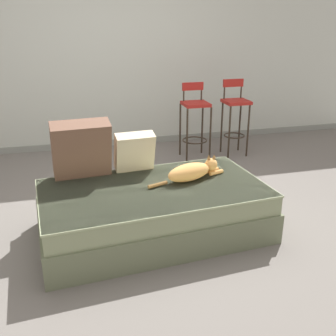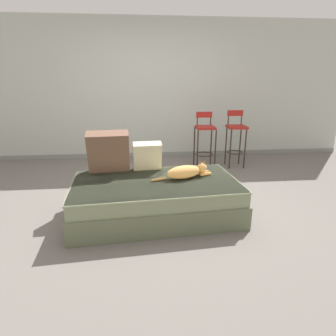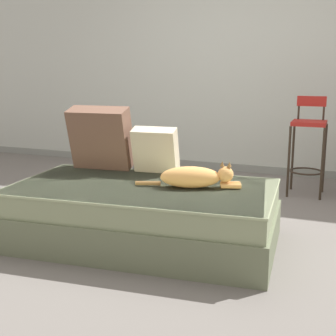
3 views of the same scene
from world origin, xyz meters
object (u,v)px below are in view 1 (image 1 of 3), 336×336
object	(u,v)px
couch	(154,210)
throw_pillow_corner	(81,149)
cat	(192,171)
bar_stool_near_window	(195,116)
bar_stool_by_doorway	(235,111)
throw_pillow_middle	(134,152)

from	to	relation	value
couch	throw_pillow_corner	size ratio (longest dim) A/B	3.75
cat	throw_pillow_corner	bearing A→B (deg)	162.00
couch	bar_stool_near_window	distance (m)	2.08
couch	throw_pillow_corner	xyz separation A→B (m)	(-0.55, 0.38, 0.47)
cat	bar_stool_by_doorway	world-z (taller)	bar_stool_by_doorway
cat	throw_pillow_middle	bearing A→B (deg)	142.96
bar_stool_near_window	cat	bearing A→B (deg)	-109.22
cat	bar_stool_near_window	distance (m)	1.83
couch	cat	xyz separation A→B (m)	(0.36, 0.08, 0.28)
cat	bar_stool_near_window	size ratio (longest dim) A/B	0.75
throw_pillow_corner	bar_stool_by_doorway	bearing A→B (deg)	34.77
bar_stool_near_window	couch	bearing A→B (deg)	-117.99
throw_pillow_middle	cat	distance (m)	0.56
throw_pillow_corner	bar_stool_by_doorway	world-z (taller)	bar_stool_by_doorway
throw_pillow_middle	cat	xyz separation A→B (m)	(0.44, -0.33, -0.11)
cat	bar_stool_near_window	xyz separation A→B (m)	(0.60, 1.73, 0.06)
throw_pillow_corner	bar_stool_by_doorway	distance (m)	2.52
throw_pillow_middle	bar_stool_near_window	size ratio (longest dim) A/B	0.38
couch	throw_pillow_corner	bearing A→B (deg)	145.49
throw_pillow_corner	cat	xyz separation A→B (m)	(0.90, -0.29, -0.18)
throw_pillow_corner	bar_stool_near_window	distance (m)	2.08
couch	throw_pillow_middle	size ratio (longest dim) A/B	5.27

